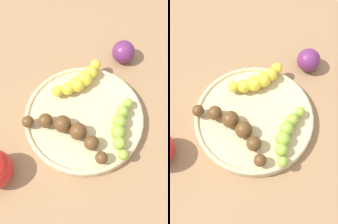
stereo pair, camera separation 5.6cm
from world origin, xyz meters
TOP-DOWN VIEW (x-y plane):
  - ground_plane at (0.00, 0.00)m, footprint 2.40×2.40m
  - fruit_bowl at (0.00, 0.00)m, footprint 0.24×0.24m
  - banana_overripe at (-0.01, -0.05)m, footprint 0.18×0.06m
  - banana_green at (0.08, -0.00)m, footprint 0.05×0.13m
  - banana_yellow at (-0.04, 0.07)m, footprint 0.07×0.12m
  - plum_purple at (0.02, 0.18)m, footprint 0.05×0.05m

SIDE VIEW (x-z plane):
  - ground_plane at x=0.00m, z-range 0.00..0.00m
  - fruit_bowl at x=0.00m, z-range 0.00..0.02m
  - plum_purple at x=0.02m, z-range 0.00..0.05m
  - banana_green at x=0.08m, z-range 0.02..0.05m
  - banana_yellow at x=-0.04m, z-range 0.02..0.05m
  - banana_overripe at x=-0.01m, z-range 0.02..0.05m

